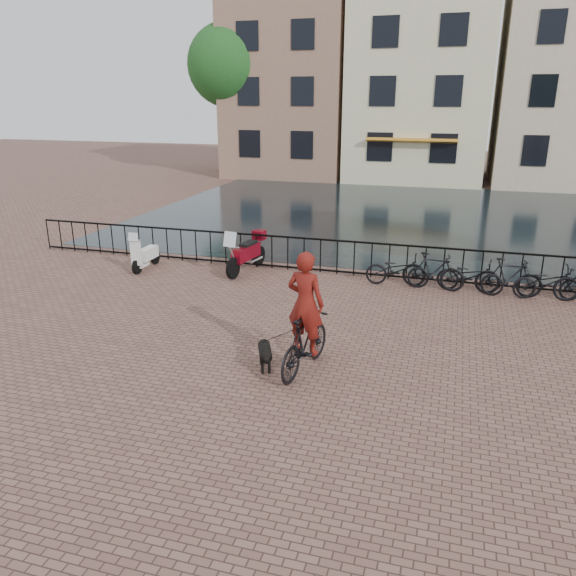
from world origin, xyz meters
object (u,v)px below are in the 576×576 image
(cyclist, at_px, (305,320))
(motorcycle, at_px, (246,248))
(dog, at_px, (265,355))
(scooter, at_px, (145,248))

(cyclist, bearing_deg, motorcycle, -48.74)
(dog, distance_m, motorcycle, 6.35)
(dog, relative_size, scooter, 0.66)
(cyclist, distance_m, motorcycle, 6.55)
(cyclist, height_order, motorcycle, cyclist)
(cyclist, xyz_separation_m, dog, (-0.74, -0.14, -0.75))
(scooter, bearing_deg, cyclist, -39.48)
(motorcycle, height_order, scooter, motorcycle)
(cyclist, distance_m, scooter, 8.08)
(cyclist, distance_m, dog, 1.07)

